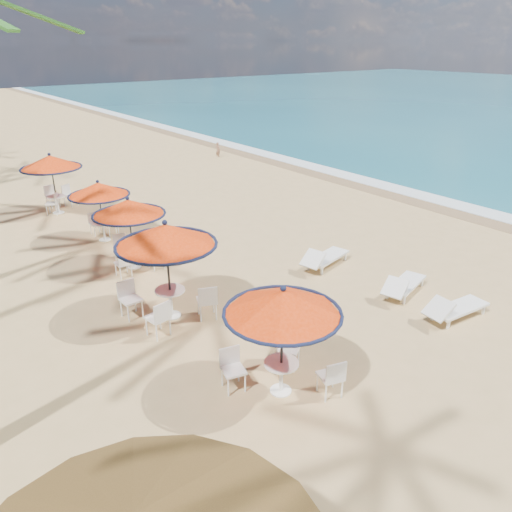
{
  "coord_description": "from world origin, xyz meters",
  "views": [
    {
      "loc": [
        -10.53,
        -6.54,
        6.65
      ],
      "look_at": [
        -2.85,
        3.47,
        1.2
      ],
      "focal_mm": 35.0,
      "sensor_mm": 36.0,
      "label": 1
    }
  ],
  "objects_px": {
    "station_4": "(52,169)",
    "station_3": "(99,194)",
    "station_1": "(166,248)",
    "station_2": "(129,216)",
    "station_0": "(283,315)",
    "lounger_near": "(454,308)",
    "lounger_mid": "(403,285)",
    "lounger_far": "(324,258)"
  },
  "relations": [
    {
      "from": "station_3",
      "to": "lounger_far",
      "type": "relative_size",
      "value": 1.07
    },
    {
      "from": "station_1",
      "to": "station_3",
      "type": "distance_m",
      "value": 6.46
    },
    {
      "from": "station_2",
      "to": "station_4",
      "type": "height_order",
      "value": "station_4"
    },
    {
      "from": "station_4",
      "to": "station_3",
      "type": "bearing_deg",
      "value": -85.56
    },
    {
      "from": "station_3",
      "to": "station_4",
      "type": "distance_m",
      "value": 4.22
    },
    {
      "from": "station_0",
      "to": "station_3",
      "type": "height_order",
      "value": "station_0"
    },
    {
      "from": "station_4",
      "to": "lounger_mid",
      "type": "bearing_deg",
      "value": -68.34
    },
    {
      "from": "station_0",
      "to": "lounger_near",
      "type": "height_order",
      "value": "station_0"
    },
    {
      "from": "station_0",
      "to": "station_2",
      "type": "distance_m",
      "value": 7.53
    },
    {
      "from": "station_1",
      "to": "station_4",
      "type": "height_order",
      "value": "station_1"
    },
    {
      "from": "station_0",
      "to": "lounger_mid",
      "type": "height_order",
      "value": "station_0"
    },
    {
      "from": "lounger_near",
      "to": "station_2",
      "type": "bearing_deg",
      "value": 128.68
    },
    {
      "from": "station_0",
      "to": "lounger_far",
      "type": "height_order",
      "value": "station_0"
    },
    {
      "from": "station_4",
      "to": "lounger_near",
      "type": "relative_size",
      "value": 1.26
    },
    {
      "from": "station_1",
      "to": "lounger_far",
      "type": "bearing_deg",
      "value": -2.04
    },
    {
      "from": "station_4",
      "to": "lounger_far",
      "type": "distance_m",
      "value": 11.97
    },
    {
      "from": "station_2",
      "to": "lounger_far",
      "type": "bearing_deg",
      "value": -37.56
    },
    {
      "from": "station_3",
      "to": "station_4",
      "type": "height_order",
      "value": "station_4"
    },
    {
      "from": "station_4",
      "to": "station_1",
      "type": "bearing_deg",
      "value": -92.47
    },
    {
      "from": "station_1",
      "to": "lounger_far",
      "type": "distance_m",
      "value": 5.63
    },
    {
      "from": "station_1",
      "to": "station_4",
      "type": "xyz_separation_m",
      "value": [
        0.46,
        10.61,
        -0.1
      ]
    },
    {
      "from": "station_1",
      "to": "lounger_mid",
      "type": "relative_size",
      "value": 1.32
    },
    {
      "from": "lounger_far",
      "to": "lounger_near",
      "type": "bearing_deg",
      "value": -98.06
    },
    {
      "from": "station_0",
      "to": "lounger_near",
      "type": "xyz_separation_m",
      "value": [
        5.38,
        -0.53,
        -1.46
      ]
    },
    {
      "from": "lounger_far",
      "to": "station_2",
      "type": "bearing_deg",
      "value": 129.5
    },
    {
      "from": "station_0",
      "to": "station_3",
      "type": "relative_size",
      "value": 1.09
    },
    {
      "from": "station_1",
      "to": "station_2",
      "type": "bearing_deg",
      "value": 80.35
    },
    {
      "from": "station_2",
      "to": "station_3",
      "type": "distance_m",
      "value": 2.92
    },
    {
      "from": "lounger_mid",
      "to": "lounger_far",
      "type": "bearing_deg",
      "value": 83.88
    },
    {
      "from": "station_3",
      "to": "station_2",
      "type": "bearing_deg",
      "value": -93.73
    },
    {
      "from": "station_0",
      "to": "station_3",
      "type": "bearing_deg",
      "value": 87.77
    },
    {
      "from": "station_2",
      "to": "station_4",
      "type": "xyz_separation_m",
      "value": [
        -0.14,
        7.12,
        0.14
      ]
    },
    {
      "from": "station_0",
      "to": "station_4",
      "type": "height_order",
      "value": "station_4"
    },
    {
      "from": "station_1",
      "to": "lounger_near",
      "type": "bearing_deg",
      "value": -38.38
    },
    {
      "from": "lounger_mid",
      "to": "lounger_far",
      "type": "relative_size",
      "value": 0.96
    },
    {
      "from": "station_1",
      "to": "station_4",
      "type": "bearing_deg",
      "value": 87.53
    },
    {
      "from": "station_3",
      "to": "lounger_mid",
      "type": "xyz_separation_m",
      "value": [
        5.04,
        -9.32,
        -1.38
      ]
    },
    {
      "from": "lounger_near",
      "to": "lounger_far",
      "type": "relative_size",
      "value": 0.96
    },
    {
      "from": "station_1",
      "to": "lounger_near",
      "type": "height_order",
      "value": "station_1"
    },
    {
      "from": "station_1",
      "to": "station_2",
      "type": "height_order",
      "value": "station_1"
    },
    {
      "from": "station_3",
      "to": "lounger_near",
      "type": "xyz_separation_m",
      "value": [
        4.98,
        -10.97,
        -1.38
      ]
    },
    {
      "from": "station_3",
      "to": "lounger_near",
      "type": "distance_m",
      "value": 12.12
    }
  ]
}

